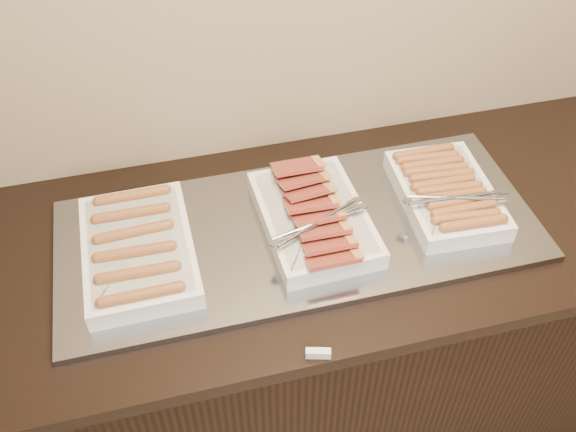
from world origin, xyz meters
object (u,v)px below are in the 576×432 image
object	(u,v)px
warming_tray	(299,231)
dish_center	(314,217)
counter	(301,334)
dish_right	(447,193)
dish_left	(138,249)

from	to	relation	value
warming_tray	dish_center	world-z (taller)	dish_center
counter	dish_center	distance (m)	0.50
dish_center	dish_right	size ratio (longest dim) A/B	1.11
warming_tray	dish_right	distance (m)	0.40
counter	warming_tray	world-z (taller)	warming_tray
warming_tray	counter	bearing A→B (deg)	0.00
warming_tray	dish_center	size ratio (longest dim) A/B	3.05
dish_left	dish_center	distance (m)	0.43
warming_tray	dish_center	xyz separation A→B (m)	(0.04, -0.00, 0.04)
counter	warming_tray	distance (m)	0.46
warming_tray	dish_center	bearing A→B (deg)	-5.62
counter	dish_left	world-z (taller)	dish_left
dish_right	dish_center	bearing A→B (deg)	-177.19
dish_left	dish_center	bearing A→B (deg)	-1.23
counter	dish_left	distance (m)	0.64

